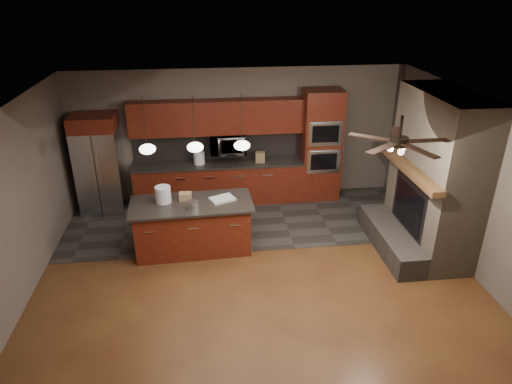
{
  "coord_description": "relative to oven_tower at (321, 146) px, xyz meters",
  "views": [
    {
      "loc": [
        -0.75,
        -6.26,
        4.38
      ],
      "look_at": [
        0.07,
        0.6,
        1.16
      ],
      "focal_mm": 32.0,
      "sensor_mm": 36.0,
      "label": 1
    }
  ],
  "objects": [
    {
      "name": "ground",
      "position": [
        -1.7,
        -2.69,
        -1.19
      ],
      "size": [
        7.0,
        7.0,
        0.0
      ],
      "primitive_type": "plane",
      "color": "brown",
      "rests_on": "ground"
    },
    {
      "name": "ceiling",
      "position": [
        -1.7,
        -2.69,
        1.61
      ],
      "size": [
        7.0,
        6.0,
        0.02
      ],
      "primitive_type": "cube",
      "color": "white",
      "rests_on": "back_wall"
    },
    {
      "name": "back_wall",
      "position": [
        -1.7,
        0.31,
        0.21
      ],
      "size": [
        7.0,
        0.02,
        2.8
      ],
      "primitive_type": "cube",
      "color": "#675B52",
      "rests_on": "ground"
    },
    {
      "name": "right_wall",
      "position": [
        1.8,
        -2.69,
        0.21
      ],
      "size": [
        0.02,
        6.0,
        2.8
      ],
      "primitive_type": "cube",
      "color": "#675B52",
      "rests_on": "ground"
    },
    {
      "name": "left_wall",
      "position": [
        -5.2,
        -2.69,
        0.21
      ],
      "size": [
        0.02,
        6.0,
        2.8
      ],
      "primitive_type": "cube",
      "color": "#675B52",
      "rests_on": "ground"
    },
    {
      "name": "slate_tile_patch",
      "position": [
        -1.7,
        -0.89,
        -1.19
      ],
      "size": [
        7.0,
        2.4,
        0.01
      ],
      "primitive_type": "cube",
      "color": "#33312E",
      "rests_on": "ground"
    },
    {
      "name": "fireplace_column",
      "position": [
        1.34,
        -2.29,
        0.11
      ],
      "size": [
        1.3,
        2.1,
        2.8
      ],
      "color": "#796956",
      "rests_on": "ground"
    },
    {
      "name": "back_cabinetry",
      "position": [
        -2.18,
        0.05,
        -0.3
      ],
      "size": [
        3.59,
        0.64,
        2.2
      ],
      "color": "maroon",
      "rests_on": "ground"
    },
    {
      "name": "oven_tower",
      "position": [
        0.0,
        0.0,
        0.0
      ],
      "size": [
        0.8,
        0.63,
        2.38
      ],
      "color": "maroon",
      "rests_on": "ground"
    },
    {
      "name": "microwave",
      "position": [
        -1.98,
        0.06,
        0.11
      ],
      "size": [
        0.73,
        0.41,
        0.5
      ],
      "primitive_type": "imported",
      "color": "silver",
      "rests_on": "back_cabinetry"
    },
    {
      "name": "refrigerator",
      "position": [
        -4.58,
        -0.07,
        -0.18
      ],
      "size": [
        0.87,
        0.75,
        2.03
      ],
      "color": "silver",
      "rests_on": "ground"
    },
    {
      "name": "kitchen_island",
      "position": [
        -2.73,
        -1.88,
        -0.73
      ],
      "size": [
        2.13,
        1.04,
        0.92
      ],
      "rotation": [
        0.0,
        0.0,
        0.04
      ],
      "color": "maroon",
      "rests_on": "ground"
    },
    {
      "name": "white_bucket",
      "position": [
        -3.2,
        -1.79,
        -0.13
      ],
      "size": [
        0.34,
        0.34,
        0.29
      ],
      "primitive_type": "cylinder",
      "rotation": [
        0.0,
        0.0,
        0.32
      ],
      "color": "silver",
      "rests_on": "kitchen_island"
    },
    {
      "name": "paint_can",
      "position": [
        -2.69,
        -2.1,
        -0.21
      ],
      "size": [
        0.24,
        0.24,
        0.13
      ],
      "primitive_type": "cylinder",
      "rotation": [
        0.0,
        0.0,
        -0.26
      ],
      "color": "#BBBBC1",
      "rests_on": "kitchen_island"
    },
    {
      "name": "paint_tray",
      "position": [
        -2.19,
        -1.83,
        -0.25
      ],
      "size": [
        0.48,
        0.42,
        0.04
      ],
      "primitive_type": "cube",
      "rotation": [
        0.0,
        0.0,
        0.41
      ],
      "color": "silver",
      "rests_on": "kitchen_island"
    },
    {
      "name": "cardboard_box",
      "position": [
        -2.82,
        -1.75,
        -0.2
      ],
      "size": [
        0.22,
        0.16,
        0.13
      ],
      "primitive_type": "cube",
      "rotation": [
        0.0,
        0.0,
        -0.05
      ],
      "color": "#936F4C",
      "rests_on": "kitchen_island"
    },
    {
      "name": "counter_bucket",
      "position": [
        -2.58,
        0.01,
        -0.16
      ],
      "size": [
        0.3,
        0.3,
        0.26
      ],
      "primitive_type": "cylinder",
      "rotation": [
        0.0,
        0.0,
        -0.38
      ],
      "color": "white",
      "rests_on": "back_cabinetry"
    },
    {
      "name": "counter_box",
      "position": [
        -1.3,
        -0.04,
        -0.18
      ],
      "size": [
        0.21,
        0.18,
        0.21
      ],
      "primitive_type": "cube",
      "rotation": [
        0.0,
        0.0,
        -0.15
      ],
      "color": "olive",
      "rests_on": "back_cabinetry"
    },
    {
      "name": "pendant_left",
      "position": [
        -3.35,
        -1.99,
        0.77
      ],
      "size": [
        0.26,
        0.26,
        0.92
      ],
      "color": "black",
      "rests_on": "ceiling"
    },
    {
      "name": "pendant_center",
      "position": [
        -2.6,
        -1.99,
        0.77
      ],
      "size": [
        0.26,
        0.26,
        0.92
      ],
      "color": "black",
      "rests_on": "ceiling"
    },
    {
      "name": "pendant_right",
      "position": [
        -1.85,
        -1.99,
        0.77
      ],
      "size": [
        0.26,
        0.26,
        0.92
      ],
      "color": "black",
      "rests_on": "ceiling"
    },
    {
      "name": "ceiling_fan",
      "position": [
        0.1,
        -3.49,
        1.27
      ],
      "size": [
        1.27,
        1.33,
        0.41
      ],
      "color": "black",
      "rests_on": "ceiling"
    }
  ]
}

